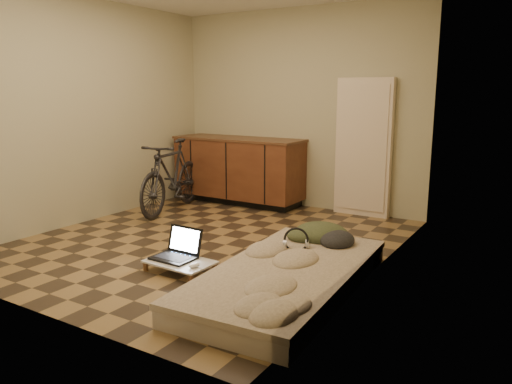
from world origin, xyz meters
The scene contains 10 objects.
room_shell centered at (0.00, 0.00, 1.30)m, with size 3.50×4.00×2.60m.
cabinets centered at (-0.75, 1.70, 0.47)m, with size 1.84×0.62×0.91m.
appliance_panel centered at (0.95, 1.94, 0.85)m, with size 0.70×0.10×1.70m, color beige.
bicycle centered at (-1.20, 0.82, 0.51)m, with size 0.46×1.58×1.02m, color black.
futon centered at (1.30, -0.69, 0.09)m, with size 1.13×2.16×0.18m.
clothing_pile centered at (1.25, 0.15, 0.29)m, with size 0.55×0.46×0.22m, color #303821, non-canonical shape.
headphones centered at (1.13, -0.21, 0.26)m, with size 0.24×0.22×0.16m, color black, non-canonical shape.
lap_desk centered at (0.33, -0.84, 0.08)m, with size 0.59×0.40×0.10m.
laptop centered at (0.25, -0.78, 0.15)m, with size 0.37×0.34×0.25m.
mouse centered at (0.53, -0.90, 0.11)m, with size 0.06×0.10×0.04m, color white.
Camera 1 is at (3.05, -3.99, 1.55)m, focal length 35.00 mm.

